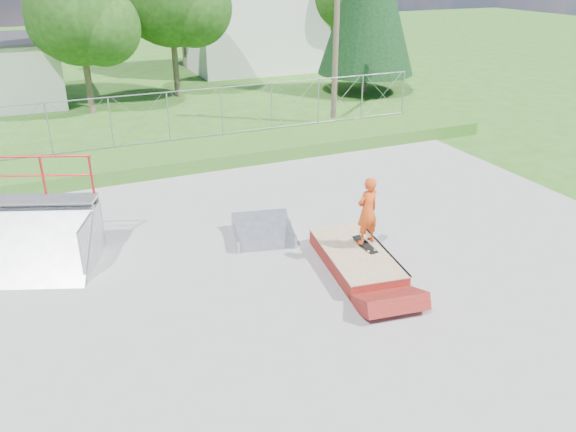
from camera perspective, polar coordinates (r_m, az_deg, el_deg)
name	(u,v)px	position (r m, az deg, el deg)	size (l,w,h in m)	color
ground	(283,297)	(12.05, -0.49, -8.23)	(120.00, 120.00, 0.00)	#30611B
concrete_pad	(283,296)	(12.04, -0.49, -8.15)	(20.00, 16.00, 0.04)	#979794
grass_berm	(178,156)	(20.23, -11.16, 6.04)	(24.00, 3.00, 0.50)	#30611B
grind_box	(356,259)	(13.15, 6.90, -4.33)	(1.74, 3.00, 0.42)	maroon
quarter_pipe	(33,221)	(13.75, -24.45, -0.50)	(2.42, 2.05, 2.42)	#96989D
flat_bank_ramp	(263,231)	(14.31, -2.56, -1.58)	(1.47, 1.56, 0.45)	#96989D
skateboard	(365,245)	(13.24, 7.85, -2.93)	(0.22, 0.80, 0.02)	black
skater	(367,214)	(12.89, 8.05, 0.22)	(0.58, 0.38, 1.60)	#DD4A17
chain_link_fence	(168,117)	(20.85, -12.06, 9.82)	(20.00, 0.06, 1.80)	gray
gable_house	(253,7)	(37.72, -3.62, 20.47)	(8.40, 6.08, 8.94)	silver
utility_pole	(336,27)	(24.33, 4.94, 18.55)	(0.24, 0.24, 8.00)	brown
tree_left_near	(85,17)	(27.34, -19.89, 18.44)	(4.76, 4.48, 6.65)	brown
tree_back_mid	(186,10)	(38.40, -10.28, 19.92)	(4.08, 3.84, 5.70)	brown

